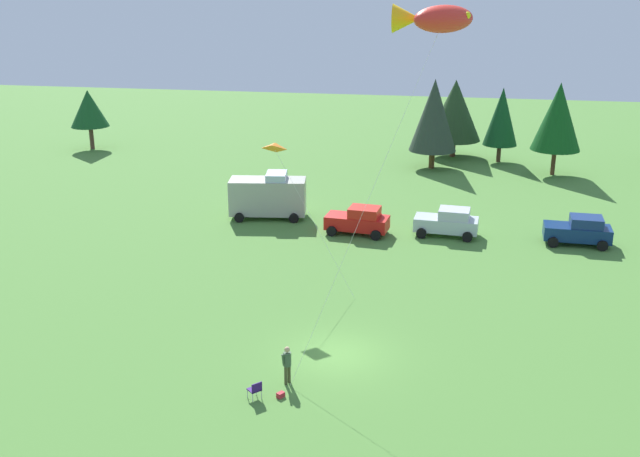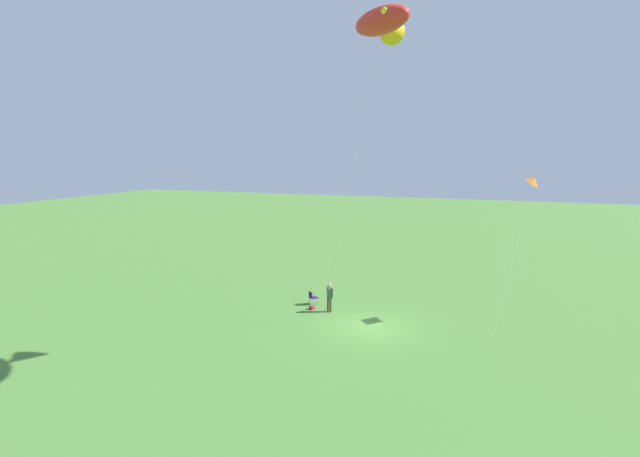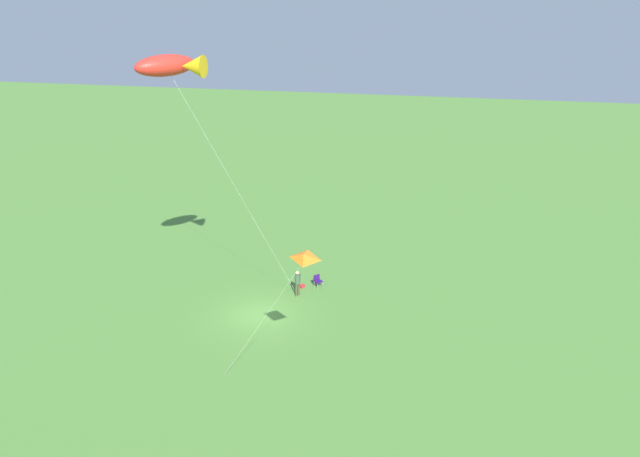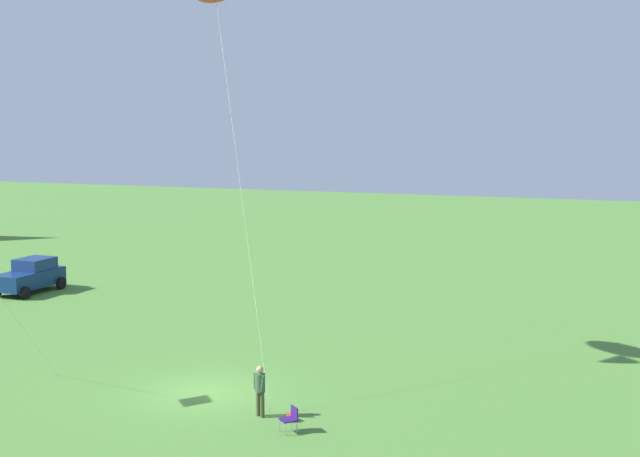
% 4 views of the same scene
% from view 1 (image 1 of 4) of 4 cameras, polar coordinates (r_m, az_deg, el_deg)
% --- Properties ---
extents(ground_plane, '(160.00, 160.00, 0.00)m').
position_cam_1_polar(ground_plane, '(34.99, 1.37, -9.55)').
color(ground_plane, '#4B7D34').
extents(person_kite_flyer, '(0.46, 0.52, 1.74)m').
position_cam_1_polar(person_kite_flyer, '(32.24, -2.52, -10.13)').
color(person_kite_flyer, '#414629').
rests_on(person_kite_flyer, ground).
extents(folding_chair, '(0.68, 0.68, 0.82)m').
position_cam_1_polar(folding_chair, '(31.47, -4.95, -12.09)').
color(folding_chair, '#2E135F').
rests_on(folding_chair, ground).
extents(backpack_on_grass, '(0.36, 0.39, 0.22)m').
position_cam_1_polar(backpack_on_grass, '(31.74, -3.02, -12.54)').
color(backpack_on_grass, '#B72830').
rests_on(backpack_on_grass, ground).
extents(van_motorhome_grey, '(5.66, 3.22, 3.34)m').
position_cam_1_polar(van_motorhome_grey, '(53.80, -3.97, 2.52)').
color(van_motorhome_grey, '#A2A294').
rests_on(van_motorhome_grey, ground).
extents(car_red_sedan, '(4.37, 2.58, 1.89)m').
position_cam_1_polar(car_red_sedan, '(50.48, 2.97, 0.63)').
color(car_red_sedan, red).
rests_on(car_red_sedan, ground).
extents(car_silver_compact, '(4.32, 2.47, 1.89)m').
position_cam_1_polar(car_silver_compact, '(50.78, 9.72, 0.49)').
color(car_silver_compact, '#B4C0C4').
rests_on(car_silver_compact, ground).
extents(car_navy_hatch, '(4.27, 2.35, 1.89)m').
position_cam_1_polar(car_navy_hatch, '(51.24, 19.14, -0.13)').
color(car_navy_hatch, navy).
rests_on(car_navy_hatch, ground).
extents(treeline_distant, '(63.61, 10.55, 8.05)m').
position_cam_1_polar(treeline_distant, '(70.70, 14.13, 8.41)').
color(treeline_distant, '#52352B').
rests_on(treeline_distant, ground).
extents(kite_large_fish, '(7.17, 6.33, 15.49)m').
position_cam_1_polar(kite_large_fish, '(31.91, 8.74, 15.51)').
color(kite_large_fish, red).
rests_on(kite_large_fish, ground).
extents(kite_delta_orange, '(5.28, 2.21, 8.20)m').
position_cam_1_polar(kite_delta_orange, '(40.67, -3.41, 6.26)').
color(kite_delta_orange, orange).
rests_on(kite_delta_orange, ground).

